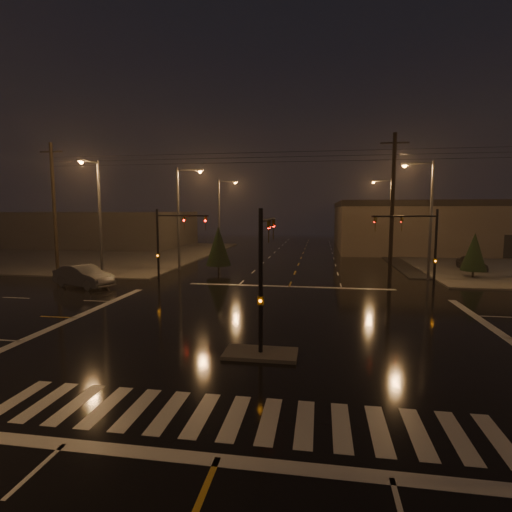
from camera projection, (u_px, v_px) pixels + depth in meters
The scene contains 21 objects.
ground at pixel (272, 327), 20.28m from camera, with size 140.00×140.00×0.00m, color black.
sidewalk_nw at pixel (81, 253), 54.46m from camera, with size 36.00×36.00×0.12m, color #423F3B.
median_island at pixel (261, 354), 16.35m from camera, with size 3.00×1.60×0.15m, color #423F3B.
crosswalk at pixel (235, 417), 11.46m from camera, with size 15.00×2.60×0.01m, color beige.
stop_bar_near at pixel (217, 460), 9.50m from camera, with size 16.00×0.50×0.01m, color beige.
stop_bar_far at pixel (289, 286), 31.07m from camera, with size 16.00×0.50×0.01m, color beige.
commercial_block at pixel (95, 229), 66.71m from camera, with size 30.00×18.00×5.60m, color #403D39.
signal_mast_median at pixel (264, 262), 16.84m from camera, with size 0.25×4.59×6.00m.
signal_mast_ne at pixel (423, 240), 28.28m from camera, with size 4.84×1.86×6.00m.
signal_mast_nw at pixel (168, 237), 31.30m from camera, with size 4.84×1.86×6.00m.
streetlight_1 at pixel (181, 211), 39.05m from camera, with size 2.77×0.32×10.00m.
streetlight_2 at pixel (221, 211), 54.74m from camera, with size 2.77×0.32×10.00m.
streetlight_3 at pixel (427, 212), 33.53m from camera, with size 2.77×0.32×10.00m.
streetlight_4 at pixel (388, 211), 53.14m from camera, with size 2.77×0.32×10.00m.
streetlight_5 at pixel (98, 212), 33.13m from camera, with size 0.32×2.77×10.00m.
utility_pole_0 at pixel (54, 208), 36.80m from camera, with size 2.20×0.32×12.00m.
utility_pole_1 at pixel (392, 208), 32.04m from camera, with size 2.20×0.32×12.00m.
conifer_0 at pixel (474, 252), 34.50m from camera, with size 2.11×2.11×3.99m.
conifer_3 at pixel (218, 246), 37.73m from camera, with size 2.37×2.37×4.40m.
car_parked at pixel (472, 263), 39.20m from camera, with size 1.73×4.31×1.47m, color black.
car_crossing at pixel (84, 276), 30.79m from camera, with size 1.82×5.21×1.72m, color #525559.
Camera 1 is at (2.34, -19.61, 5.93)m, focal length 28.00 mm.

